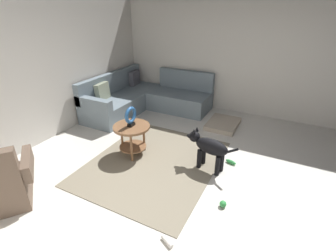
{
  "coord_description": "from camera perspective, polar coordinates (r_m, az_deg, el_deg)",
  "views": [
    {
      "loc": [
        -2.7,
        -1.01,
        2.3
      ],
      "look_at": [
        0.45,
        0.6,
        0.55
      ],
      "focal_mm": 26.28,
      "sensor_mm": 36.0,
      "label": 1
    }
  ],
  "objects": [
    {
      "name": "ground_plane",
      "position": [
        3.72,
        5.23,
        -13.0
      ],
      "size": [
        6.0,
        6.0,
        0.1
      ],
      "primitive_type": "cube",
      "color": "silver"
    },
    {
      "name": "wall_back",
      "position": [
        4.88,
        -28.68,
        11.97
      ],
      "size": [
        6.0,
        0.12,
        2.7
      ],
      "primitive_type": "cube",
      "color": "silver",
      "rests_on": "ground_plane"
    },
    {
      "name": "wall_right",
      "position": [
        5.81,
        17.35,
        15.77
      ],
      "size": [
        0.12,
        6.0,
        2.7
      ],
      "primitive_type": "cube",
      "color": "silver",
      "rests_on": "ground_plane"
    },
    {
      "name": "area_rug",
      "position": [
        4.04,
        -3.24,
        -8.36
      ],
      "size": [
        2.3,
        1.9,
        0.01
      ],
      "primitive_type": "cube",
      "color": "gray",
      "rests_on": "ground_plane"
    },
    {
      "name": "sectional_couch",
      "position": [
        5.93,
        -5.53,
        6.37
      ],
      "size": [
        2.2,
        2.25,
        0.88
      ],
      "color": "slate",
      "rests_on": "ground_plane"
    },
    {
      "name": "side_table",
      "position": [
        4.07,
        -8.38,
        -1.49
      ],
      "size": [
        0.6,
        0.6,
        0.54
      ],
      "color": "brown",
      "rests_on": "ground_plane"
    },
    {
      "name": "torus_sculpture",
      "position": [
        3.95,
        -8.65,
        2.29
      ],
      "size": [
        0.28,
        0.08,
        0.33
      ],
      "color": "black",
      "rests_on": "side_table"
    },
    {
      "name": "dog_bed_mat",
      "position": [
        5.31,
        12.61,
        0.5
      ],
      "size": [
        0.8,
        0.6,
        0.09
      ],
      "primitive_type": "cube",
      "color": "#B2A38E",
      "rests_on": "ground_plane"
    },
    {
      "name": "dog",
      "position": [
        3.75,
        9.44,
        -4.88
      ],
      "size": [
        0.31,
        0.84,
        0.63
      ],
      "rotation": [
        0.0,
        0.0,
        6.11
      ],
      "color": "black",
      "rests_on": "ground_plane"
    },
    {
      "name": "dog_toy_ball",
      "position": [
        3.32,
        12.63,
        -17.23
      ],
      "size": [
        0.09,
        0.09,
        0.09
      ],
      "primitive_type": "sphere",
      "color": "green",
      "rests_on": "ground_plane"
    },
    {
      "name": "dog_toy_rope",
      "position": [
        2.9,
        -0.21,
        -25.18
      ],
      "size": [
        0.12,
        0.17,
        0.05
      ],
      "primitive_type": "cylinder",
      "rotation": [
        0.0,
        1.57,
        1.1
      ],
      "color": "silver",
      "rests_on": "ground_plane"
    },
    {
      "name": "dog_toy_bone",
      "position": [
        4.12,
        14.36,
        -8.07
      ],
      "size": [
        0.11,
        0.19,
        0.06
      ],
      "primitive_type": "ellipsoid",
      "rotation": [
        0.0,
        0.0,
        1.3
      ],
      "color": "green",
      "rests_on": "ground_plane"
    }
  ]
}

